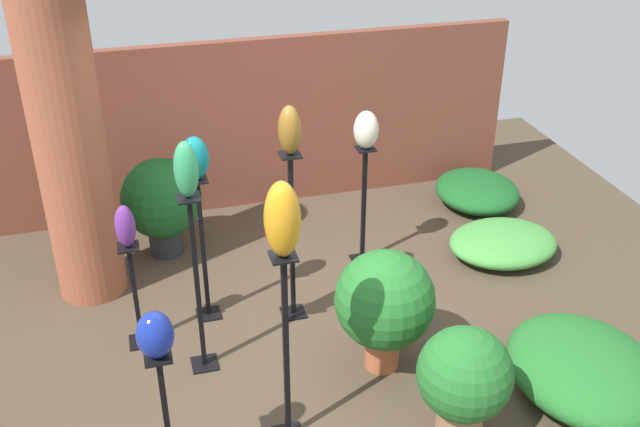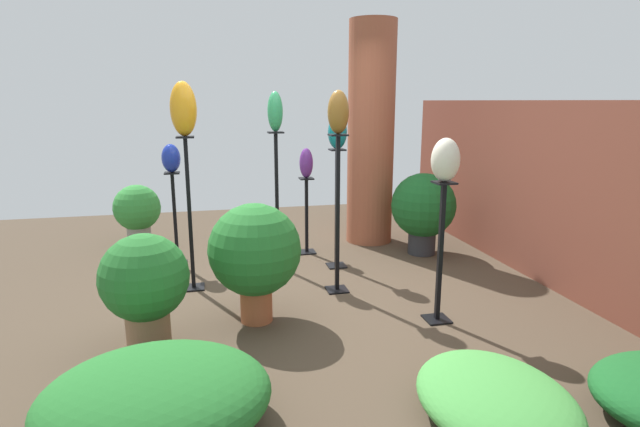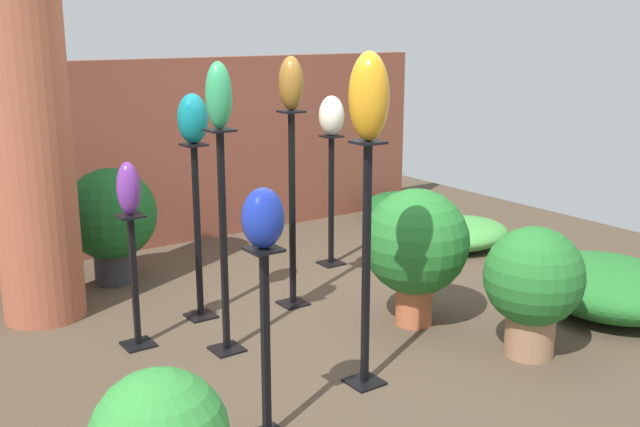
{
  "view_description": "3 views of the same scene",
  "coord_description": "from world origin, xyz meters",
  "px_view_note": "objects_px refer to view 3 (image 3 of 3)",
  "views": [
    {
      "loc": [
        -1.21,
        -4.52,
        3.84
      ],
      "look_at": [
        0.14,
        0.38,
        1.01
      ],
      "focal_mm": 42.0,
      "sensor_mm": 36.0,
      "label": 1
    },
    {
      "loc": [
        4.31,
        -0.65,
        1.78
      ],
      "look_at": [
        -0.26,
        0.37,
        0.72
      ],
      "focal_mm": 28.0,
      "sensor_mm": 36.0,
      "label": 2
    },
    {
      "loc": [
        -3.0,
        -4.06,
        2.09
      ],
      "look_at": [
        0.03,
        0.27,
        0.76
      ],
      "focal_mm": 42.0,
      "sensor_mm": 36.0,
      "label": 3
    }
  ],
  "objects_px": {
    "brick_pillar": "(29,132)",
    "pedestal_cobalt": "(266,354)",
    "art_vase_amber": "(369,96)",
    "art_vase_bronze": "(291,83)",
    "art_vase_cobalt": "(263,218)",
    "potted_plant_near_pillar": "(416,245)",
    "art_vase_teal": "(193,119)",
    "art_vase_jade": "(219,95)",
    "pedestal_bronze": "(292,218)",
    "potted_plant_mid_right": "(533,282)",
    "pedestal_teal": "(198,240)",
    "art_vase_ivory": "(332,116)",
    "pedestal_violet": "(135,288)",
    "potted_plant_walkway_edge": "(111,217)",
    "pedestal_jade": "(224,252)",
    "pedestal_ivory": "(331,206)",
    "art_vase_violet": "(128,188)",
    "pedestal_amber": "(366,276)"
  },
  "relations": [
    {
      "from": "art_vase_amber",
      "to": "art_vase_jade",
      "type": "xyz_separation_m",
      "value": [
        -0.46,
        0.89,
        -0.04
      ]
    },
    {
      "from": "potted_plant_near_pillar",
      "to": "art_vase_violet",
      "type": "bearing_deg",
      "value": 156.43
    },
    {
      "from": "pedestal_jade",
      "to": "pedestal_cobalt",
      "type": "distance_m",
      "value": 1.15
    },
    {
      "from": "pedestal_teal",
      "to": "potted_plant_near_pillar",
      "type": "bearing_deg",
      "value": -39.6
    },
    {
      "from": "pedestal_amber",
      "to": "potted_plant_near_pillar",
      "type": "distance_m",
      "value": 1.02
    },
    {
      "from": "brick_pillar",
      "to": "art_vase_ivory",
      "type": "distance_m",
      "value": 2.46
    },
    {
      "from": "pedestal_violet",
      "to": "art_vase_amber",
      "type": "bearing_deg",
      "value": -55.11
    },
    {
      "from": "pedestal_jade",
      "to": "art_vase_violet",
      "type": "height_order",
      "value": "pedestal_jade"
    },
    {
      "from": "pedestal_bronze",
      "to": "pedestal_teal",
      "type": "bearing_deg",
      "value": 165.9
    },
    {
      "from": "brick_pillar",
      "to": "pedestal_bronze",
      "type": "xyz_separation_m",
      "value": [
        1.63,
        -0.85,
        -0.68
      ]
    },
    {
      "from": "art_vase_ivory",
      "to": "art_vase_teal",
      "type": "bearing_deg",
      "value": -162.88
    },
    {
      "from": "potted_plant_walkway_edge",
      "to": "art_vase_bronze",
      "type": "bearing_deg",
      "value": -53.84
    },
    {
      "from": "art_vase_bronze",
      "to": "art_vase_ivory",
      "type": "relative_size",
      "value": 1.14
    },
    {
      "from": "pedestal_ivory",
      "to": "art_vase_cobalt",
      "type": "bearing_deg",
      "value": -132.29
    },
    {
      "from": "pedestal_violet",
      "to": "potted_plant_walkway_edge",
      "type": "distance_m",
      "value": 1.38
    },
    {
      "from": "art_vase_violet",
      "to": "art_vase_teal",
      "type": "bearing_deg",
      "value": 21.09
    },
    {
      "from": "pedestal_violet",
      "to": "pedestal_cobalt",
      "type": "bearing_deg",
      "value": -85.75
    },
    {
      "from": "pedestal_bronze",
      "to": "potted_plant_mid_right",
      "type": "distance_m",
      "value": 1.82
    },
    {
      "from": "potted_plant_near_pillar",
      "to": "art_vase_ivory",
      "type": "bearing_deg",
      "value": 77.58
    },
    {
      "from": "pedestal_cobalt",
      "to": "art_vase_amber",
      "type": "relative_size",
      "value": 2.11
    },
    {
      "from": "pedestal_violet",
      "to": "art_vase_bronze",
      "type": "distance_m",
      "value": 1.8
    },
    {
      "from": "pedestal_jade",
      "to": "potted_plant_near_pillar",
      "type": "distance_m",
      "value": 1.37
    },
    {
      "from": "pedestal_violet",
      "to": "potted_plant_near_pillar",
      "type": "xyz_separation_m",
      "value": [
        1.77,
        -0.77,
        0.18
      ]
    },
    {
      "from": "pedestal_bronze",
      "to": "pedestal_jade",
      "type": "distance_m",
      "value": 0.94
    },
    {
      "from": "art_vase_amber",
      "to": "art_vase_bronze",
      "type": "distance_m",
      "value": 1.39
    },
    {
      "from": "brick_pillar",
      "to": "art_vase_cobalt",
      "type": "height_order",
      "value": "brick_pillar"
    },
    {
      "from": "pedestal_teal",
      "to": "pedestal_cobalt",
      "type": "distance_m",
      "value": 1.78
    },
    {
      "from": "brick_pillar",
      "to": "pedestal_cobalt",
      "type": "distance_m",
      "value": 2.59
    },
    {
      "from": "pedestal_bronze",
      "to": "art_vase_bronze",
      "type": "relative_size",
      "value": 3.85
    },
    {
      "from": "pedestal_jade",
      "to": "potted_plant_mid_right",
      "type": "bearing_deg",
      "value": -36.8
    },
    {
      "from": "pedestal_jade",
      "to": "art_vase_bronze",
      "type": "relative_size",
      "value": 3.8
    },
    {
      "from": "brick_pillar",
      "to": "art_vase_jade",
      "type": "bearing_deg",
      "value": -58.22
    },
    {
      "from": "pedestal_amber",
      "to": "art_vase_cobalt",
      "type": "relative_size",
      "value": 4.86
    },
    {
      "from": "pedestal_bronze",
      "to": "art_vase_teal",
      "type": "relative_size",
      "value": 4.29
    },
    {
      "from": "pedestal_teal",
      "to": "art_vase_ivory",
      "type": "height_order",
      "value": "art_vase_ivory"
    },
    {
      "from": "art_vase_bronze",
      "to": "art_vase_cobalt",
      "type": "distance_m",
      "value": 1.99
    },
    {
      "from": "brick_pillar",
      "to": "art_vase_jade",
      "type": "xyz_separation_m",
      "value": [
        0.81,
        -1.3,
        0.31
      ]
    },
    {
      "from": "art_vase_bronze",
      "to": "pedestal_violet",
      "type": "bearing_deg",
      "value": -177.96
    },
    {
      "from": "art_vase_ivory",
      "to": "art_vase_jade",
      "type": "distance_m",
      "value": 2.01
    },
    {
      "from": "art_vase_amber",
      "to": "brick_pillar",
      "type": "bearing_deg",
      "value": 119.93
    },
    {
      "from": "potted_plant_near_pillar",
      "to": "art_vase_amber",
      "type": "bearing_deg",
      "value": -148.69
    },
    {
      "from": "pedestal_bronze",
      "to": "art_vase_violet",
      "type": "xyz_separation_m",
      "value": [
        -1.27,
        -0.05,
        0.39
      ]
    },
    {
      "from": "pedestal_jade",
      "to": "pedestal_cobalt",
      "type": "height_order",
      "value": "pedestal_jade"
    },
    {
      "from": "art_vase_teal",
      "to": "pedestal_cobalt",
      "type": "bearing_deg",
      "value": -105.06
    },
    {
      "from": "art_vase_ivory",
      "to": "art_vase_cobalt",
      "type": "xyz_separation_m",
      "value": [
        -1.98,
        -2.18,
        -0.15
      ]
    },
    {
      "from": "pedestal_bronze",
      "to": "art_vase_bronze",
      "type": "distance_m",
      "value": 0.99
    },
    {
      "from": "pedestal_bronze",
      "to": "pedestal_jade",
      "type": "height_order",
      "value": "pedestal_bronze"
    },
    {
      "from": "brick_pillar",
      "to": "pedestal_jade",
      "type": "relative_size",
      "value": 1.86
    },
    {
      "from": "pedestal_bronze",
      "to": "art_vase_teal",
      "type": "height_order",
      "value": "art_vase_teal"
    },
    {
      "from": "pedestal_teal",
      "to": "art_vase_teal",
      "type": "relative_size",
      "value": 3.71
    }
  ]
}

